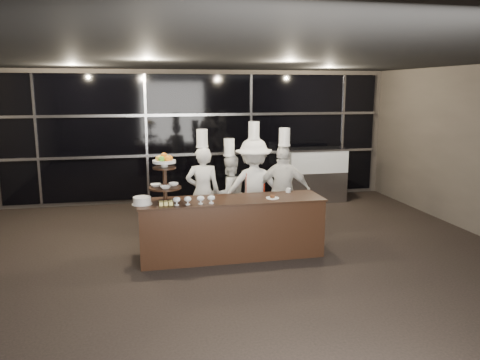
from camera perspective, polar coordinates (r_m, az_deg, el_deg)
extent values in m
plane|color=black|center=(6.42, 1.16, -12.64)|extent=(10.00, 10.00, 0.00)
plane|color=black|center=(5.89, 1.27, 15.16)|extent=(10.00, 10.00, 0.00)
plane|color=#473F38|center=(10.85, -4.97, 5.33)|extent=(9.00, 0.00, 9.00)
cube|color=black|center=(10.79, -4.92, 5.30)|extent=(8.60, 0.04, 2.80)
cube|color=#A5A5AA|center=(10.79, -4.85, 3.16)|extent=(8.60, 0.06, 0.06)
cube|color=#A5A5AA|center=(10.71, -4.93, 7.94)|extent=(8.60, 0.06, 0.06)
cube|color=#A5A5AA|center=(10.89, -23.55, 4.47)|extent=(0.05, 0.05, 2.80)
cube|color=#A5A5AA|center=(10.68, -11.33, 5.06)|extent=(0.05, 0.05, 2.80)
cube|color=#A5A5AA|center=(10.98, 1.34, 5.44)|extent=(0.05, 0.05, 2.80)
cube|color=#A5A5AA|center=(11.74, 12.38, 5.55)|extent=(0.05, 0.05, 2.80)
cube|color=black|center=(7.29, -1.04, -5.92)|extent=(2.80, 0.70, 0.90)
cube|color=black|center=(7.17, -1.05, -2.44)|extent=(2.84, 0.74, 0.03)
cylinder|color=black|center=(7.04, -9.07, -2.58)|extent=(0.24, 0.24, 0.03)
cylinder|color=black|center=(6.97, -9.15, 0.10)|extent=(0.06, 0.06, 0.70)
cylinder|color=black|center=(7.00, -9.12, -0.94)|extent=(0.48, 0.48, 0.02)
cylinder|color=black|center=(6.94, -9.20, 1.48)|extent=(0.34, 0.34, 0.02)
cylinder|color=white|center=(6.93, -9.21, 1.83)|extent=(0.10, 0.10, 0.06)
cylinder|color=white|center=(6.93, -9.22, 2.23)|extent=(0.34, 0.34, 0.04)
sphere|color=orange|center=(6.92, -8.57, 2.64)|extent=(0.09, 0.09, 0.09)
sphere|color=#8FBB30|center=(6.99, -8.94, 2.71)|extent=(0.09, 0.09, 0.09)
sphere|color=orange|center=(6.99, -9.59, 2.69)|extent=(0.09, 0.09, 0.09)
sphere|color=yellow|center=(6.92, -9.90, 2.59)|extent=(0.09, 0.09, 0.09)
sphere|color=#5FB32E|center=(6.85, -9.53, 2.52)|extent=(0.09, 0.09, 0.09)
sphere|color=orange|center=(6.85, -8.87, 2.55)|extent=(0.09, 0.09, 0.09)
sphere|color=orange|center=(6.91, -9.24, 2.95)|extent=(0.09, 0.09, 0.09)
imported|color=white|center=(7.04, -10.21, -0.63)|extent=(0.16, 0.16, 0.04)
imported|color=white|center=(7.06, -8.11, -0.52)|extent=(0.15, 0.15, 0.05)
imported|color=white|center=(6.87, -9.07, -0.88)|extent=(0.16, 0.16, 0.04)
cylinder|color=silver|center=(6.84, -7.73, -3.02)|extent=(0.07, 0.07, 0.01)
cylinder|color=silver|center=(6.83, -7.73, -2.77)|extent=(0.02, 0.02, 0.05)
ellipsoid|color=silver|center=(6.82, -7.74, -2.38)|extent=(0.11, 0.11, 0.08)
ellipsoid|color=green|center=(6.82, -7.74, -2.34)|extent=(0.08, 0.08, 0.05)
cylinder|color=silver|center=(6.85, -6.39, -2.96)|extent=(0.07, 0.07, 0.01)
cylinder|color=silver|center=(6.85, -6.40, -2.71)|extent=(0.02, 0.02, 0.05)
ellipsoid|color=silver|center=(6.83, -6.40, -2.32)|extent=(0.11, 0.11, 0.08)
ellipsoid|color=red|center=(6.83, -6.41, -2.28)|extent=(0.08, 0.08, 0.05)
cylinder|color=silver|center=(6.87, -4.82, -2.89)|extent=(0.07, 0.07, 0.01)
cylinder|color=silver|center=(6.87, -4.82, -2.64)|extent=(0.02, 0.02, 0.05)
ellipsoid|color=silver|center=(6.85, -4.83, -2.25)|extent=(0.11, 0.11, 0.08)
ellipsoid|color=#FFE3AE|center=(6.85, -4.83, -2.21)|extent=(0.08, 0.08, 0.05)
cylinder|color=silver|center=(6.89, -3.52, -2.83)|extent=(0.07, 0.07, 0.01)
cylinder|color=silver|center=(6.89, -3.53, -2.58)|extent=(0.02, 0.02, 0.05)
ellipsoid|color=silver|center=(6.88, -3.53, -2.19)|extent=(0.11, 0.11, 0.08)
ellipsoid|color=#4D2C15|center=(6.87, -3.53, -2.15)|extent=(0.08, 0.08, 0.05)
cylinder|color=white|center=(6.99, -11.84, -2.87)|extent=(0.30, 0.30, 0.01)
cylinder|color=white|center=(6.97, -11.86, -2.43)|extent=(0.26, 0.26, 0.10)
cube|color=#FFF27C|center=(6.84, -9.59, -2.89)|extent=(0.06, 0.05, 0.05)
cube|color=#FFF27C|center=(6.84, -9.00, -2.86)|extent=(0.06, 0.05, 0.05)
cube|color=#FFF27C|center=(6.85, -8.42, -2.84)|extent=(0.05, 0.05, 0.05)
cube|color=#FFF27C|center=(6.91, -9.62, -2.75)|extent=(0.06, 0.06, 0.05)
cube|color=#FFF27C|center=(6.91, -9.04, -2.73)|extent=(0.06, 0.06, 0.05)
cube|color=#FFF27C|center=(6.92, -8.46, -2.70)|extent=(0.05, 0.06, 0.05)
cylinder|color=white|center=(7.21, 3.98, -2.21)|extent=(0.20, 0.20, 0.01)
cylinder|color=#4C2814|center=(7.21, 3.98, -2.00)|extent=(0.08, 0.08, 0.04)
cylinder|color=white|center=(7.64, 5.90, -1.26)|extent=(0.08, 0.08, 0.07)
cube|color=#A5A5AA|center=(10.99, 9.10, -0.76)|extent=(1.36, 0.58, 0.70)
cube|color=silver|center=(10.89, 9.20, 2.33)|extent=(1.36, 0.58, 0.50)
cube|color=#FFC67F|center=(10.89, 9.20, 2.33)|extent=(1.26, 0.48, 0.40)
cube|color=#A5A5AA|center=(10.85, 9.24, 3.74)|extent=(1.38, 0.60, 0.04)
imported|color=silver|center=(8.15, -4.54, -1.55)|extent=(0.63, 0.45, 1.61)
cylinder|color=white|center=(7.99, -4.65, 5.13)|extent=(0.19, 0.19, 0.30)
cylinder|color=white|center=(8.01, -4.63, 4.10)|extent=(0.21, 0.21, 0.03)
imported|color=white|center=(8.46, -1.31, -1.72)|extent=(0.81, 0.71, 1.41)
cylinder|color=white|center=(8.31, -1.33, 4.05)|extent=(0.19, 0.19, 0.30)
cylinder|color=white|center=(8.33, -1.33, 3.06)|extent=(0.21, 0.21, 0.03)
imported|color=white|center=(8.28, 1.67, -0.89)|extent=(1.18, 0.76, 1.72)
cylinder|color=white|center=(8.13, 1.71, 6.10)|extent=(0.19, 0.19, 0.30)
cylinder|color=white|center=(8.15, 1.70, 5.09)|extent=(0.21, 0.21, 0.03)
cube|color=#A7200C|center=(8.17, 1.87, -1.06)|extent=(0.34, 0.03, 0.64)
imported|color=white|center=(8.18, 5.32, -1.44)|extent=(1.03, 0.71, 1.63)
cylinder|color=white|center=(8.03, 5.44, 5.28)|extent=(0.19, 0.19, 0.30)
cylinder|color=white|center=(8.05, 5.42, 4.25)|extent=(0.21, 0.21, 0.03)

